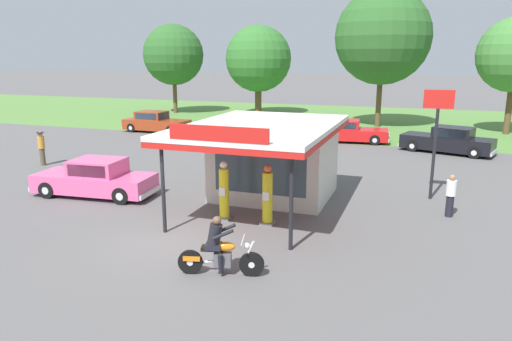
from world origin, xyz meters
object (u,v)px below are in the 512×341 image
parked_car_back_row_left (347,132)px  featured_classic_sedan (95,179)px  gas_pump_offside (267,197)px  parked_car_back_row_centre (448,141)px  parked_car_back_row_centre_right (156,123)px  motorcycle_with_rider (219,251)px  bystander_chatting_near_pumps (451,195)px  bystander_strolling_foreground (42,147)px  parked_car_back_row_right (247,135)px  roadside_pole_sign (437,125)px  gas_pump_nearside (224,193)px

parked_car_back_row_left → featured_classic_sedan: bearing=-115.5°
gas_pump_offside → featured_classic_sedan: bearing=173.3°
parked_car_back_row_left → parked_car_back_row_centre: size_ratio=1.00×
parked_car_back_row_centre_right → motorcycle_with_rider: bearing=-54.9°
parked_car_back_row_centre → bystander_chatting_near_pumps: size_ratio=3.61×
motorcycle_with_rider → parked_car_back_row_centre: motorcycle_with_rider is taller
parked_car_back_row_left → bystander_strolling_foreground: (-13.65, -12.23, 0.28)m
motorcycle_with_rider → bystander_strolling_foreground: (-13.69, 8.43, 0.29)m
parked_car_back_row_right → roadside_pole_sign: roadside_pole_sign is taller
gas_pump_offside → parked_car_back_row_right: bearing=113.4°
gas_pump_nearside → parked_car_back_row_centre: gas_pump_nearside is taller
featured_classic_sedan → gas_pump_nearside: bearing=-8.5°
featured_classic_sedan → bystander_chatting_near_pumps: (13.31, 2.02, 0.12)m
gas_pump_nearside → parked_car_back_row_centre: size_ratio=0.38×
roadside_pole_sign → featured_classic_sedan: bearing=-162.3°
motorcycle_with_rider → parked_car_back_row_right: 18.12m
parked_car_back_row_left → parked_car_back_row_right: 6.68m
featured_classic_sedan → bystander_strolling_foreground: bearing=149.6°
gas_pump_nearside → bystander_chatting_near_pumps: 7.86m
motorcycle_with_rider → parked_car_back_row_left: size_ratio=0.40×
gas_pump_nearside → roadside_pole_sign: (6.69, 4.95, 2.00)m
gas_pump_offside → bystander_chatting_near_pumps: 6.44m
motorcycle_with_rider → bystander_chatting_near_pumps: bearing=50.2°
parked_car_back_row_centre → roadside_pole_sign: size_ratio=1.29×
gas_pump_nearside → parked_car_back_row_centre: 16.84m
gas_pump_offside → parked_car_back_row_left: (-0.03, 16.71, -0.28)m
gas_pump_offside → roadside_pole_sign: (5.13, 4.95, 2.00)m
parked_car_back_row_right → roadside_pole_sign: 13.84m
bystander_strolling_foreground → parked_car_back_row_centre_right: bearing=92.1°
gas_pump_offside → roadside_pole_sign: bearing=43.9°
parked_car_back_row_left → bystander_strolling_foreground: bearing=-138.1°
parked_car_back_row_right → bystander_strolling_foreground: bystander_strolling_foreground is taller
bystander_strolling_foreground → roadside_pole_sign: (18.81, 0.47, 2.00)m
featured_classic_sedan → parked_car_back_row_centre_right: (-6.54, 15.26, 0.02)m
featured_classic_sedan → parked_car_back_row_centre: parked_car_back_row_centre is taller
roadside_pole_sign → bystander_strolling_foreground: bearing=-178.6°
motorcycle_with_rider → parked_car_back_row_centre: bearing=72.2°
motorcycle_with_rider → featured_classic_sedan: bearing=147.4°
gas_pump_nearside → parked_car_back_row_centre: (7.65, 15.00, -0.25)m
bystander_strolling_foreground → bystander_chatting_near_pumps: bearing=-4.6°
gas_pump_nearside → featured_classic_sedan: size_ratio=0.40×
motorcycle_with_rider → parked_car_back_row_centre_right: bearing=125.1°
featured_classic_sedan → parked_car_back_row_right: 12.48m
parked_car_back_row_centre_right → bystander_chatting_near_pumps: bearing=-33.7°
motorcycle_with_rider → gas_pump_nearside: bearing=111.7°
parked_car_back_row_centre_right → parked_car_back_row_right: bearing=-19.2°
motorcycle_with_rider → bystander_chatting_near_pumps: size_ratio=1.44×
parked_car_back_row_centre → gas_pump_nearside: bearing=-117.0°
gas_pump_nearside → bystander_chatting_near_pumps: (7.30, 2.91, -0.15)m
parked_car_back_row_right → gas_pump_offside: bearing=-66.6°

